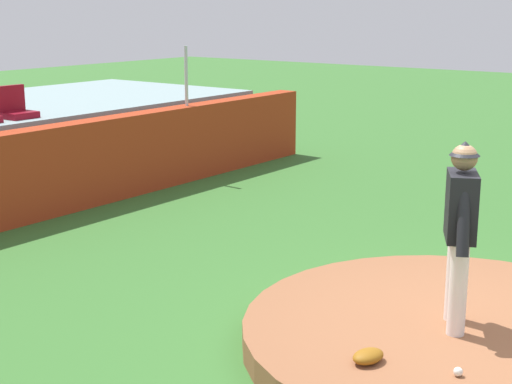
{
  "coord_description": "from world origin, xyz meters",
  "views": [
    {
      "loc": [
        -6.35,
        -2.38,
        3.05
      ],
      "look_at": [
        0.0,
        2.38,
        1.13
      ],
      "focal_mm": 54.28,
      "sensor_mm": 36.0,
      "label": 1
    }
  ],
  "objects": [
    {
      "name": "pitcher",
      "position": [
        -0.09,
        0.08,
        1.22
      ],
      "size": [
        0.7,
        0.44,
        1.69
      ],
      "rotation": [
        0.0,
        0.0,
        0.47
      ],
      "color": "white",
      "rests_on": "pitchers_mound"
    },
    {
      "name": "brick_barrier",
      "position": [
        0.0,
        6.8,
        0.66
      ],
      "size": [
        14.04,
        0.4,
        1.33
      ],
      "primitive_type": "cube",
      "color": "#A43217",
      "rests_on": "ground_plane"
    },
    {
      "name": "ground_plane",
      "position": [
        0.0,
        0.0,
        0.0
      ],
      "size": [
        60.0,
        60.0,
        0.0
      ],
      "primitive_type": "plane",
      "color": "#34692A"
    },
    {
      "name": "baseball",
      "position": [
        -0.98,
        -0.33,
        0.27
      ],
      "size": [
        0.07,
        0.07,
        0.07
      ],
      "primitive_type": "sphere",
      "color": "white",
      "rests_on": "pitchers_mound"
    },
    {
      "name": "stadium_chair_3",
      "position": [
        1.03,
        7.85,
        1.5
      ],
      "size": [
        0.48,
        0.44,
        0.5
      ],
      "rotation": [
        0.0,
        0.0,
        3.14
      ],
      "color": "maroon",
      "rests_on": "bleacher_platform"
    },
    {
      "name": "fence_post_right",
      "position": [
        3.85,
        6.8,
        1.85
      ],
      "size": [
        0.06,
        0.06,
        1.05
      ],
      "primitive_type": "cylinder",
      "color": "silver",
      "rests_on": "brick_barrier"
    },
    {
      "name": "fielding_glove",
      "position": [
        -1.19,
        0.35,
        0.29
      ],
      "size": [
        0.34,
        0.26,
        0.11
      ],
      "primitive_type": "ellipsoid",
      "rotation": [
        0.0,
        0.0,
        2.92
      ],
      "color": "#8B5613",
      "rests_on": "pitchers_mound"
    },
    {
      "name": "pitchers_mound",
      "position": [
        0.0,
        0.0,
        0.12
      ],
      "size": [
        4.07,
        4.07,
        0.23
      ],
      "primitive_type": "cylinder",
      "color": "brown",
      "rests_on": "ground_plane"
    }
  ]
}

